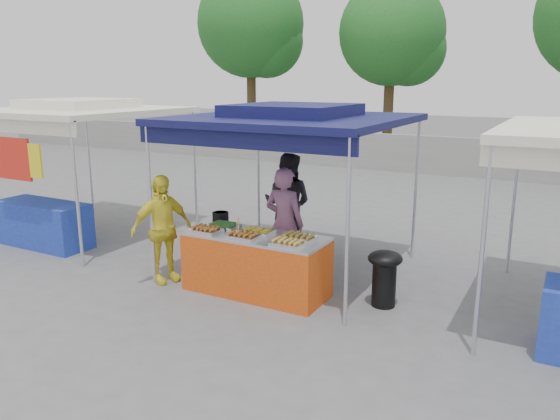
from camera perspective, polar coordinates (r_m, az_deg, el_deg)
The scene contains 22 objects.
ground_plane at distance 7.86m, azimuth -2.12°, elevation -8.37°, with size 80.00×80.00×0.00m, color #5F5F61.
back_wall at distance 17.82m, azimuth 16.32°, elevation 5.46°, with size 40.00×0.25×1.20m, color gray.
main_canopy at distance 8.16m, azimuth 1.26°, elevation 9.59°, with size 3.20×3.20×2.57m.
neighbor_stall_left at distance 10.79m, azimuth -21.64°, elevation 5.49°, with size 3.20×3.20×2.57m.
tree_0 at distance 22.21m, azimuth -2.68°, elevation 18.44°, with size 4.12×4.12×7.07m.
tree_1 at distance 20.53m, azimuth 12.02°, elevation 17.25°, with size 3.74×3.72×6.39m.
vendor_table at distance 7.63m, azimuth -2.53°, elevation -5.65°, with size 2.00×0.80×0.85m.
food_tray_fl at distance 7.66m, azimuth -7.76°, elevation -2.09°, with size 0.42×0.30×0.07m.
food_tray_fm at distance 7.32m, azimuth -3.82°, elevation -2.73°, with size 0.42×0.30×0.07m.
food_tray_fr at distance 7.00m, azimuth 0.83°, elevation -3.48°, with size 0.42×0.30×0.07m.
food_tray_bl at distance 7.86m, azimuth -5.85°, elevation -1.64°, with size 0.42×0.30×0.07m.
food_tray_bm at distance 7.54m, azimuth -2.32°, elevation -2.22°, with size 0.42×0.30×0.07m.
food_tray_br at distance 7.25m, azimuth 2.05°, elevation -2.88°, with size 0.42×0.30×0.07m.
cooking_pot at distance 8.21m, azimuth -6.23°, elevation -0.71°, with size 0.24×0.24×0.14m, color black.
skewer_cup at distance 7.38m, azimuth -4.42°, elevation -2.53°, with size 0.07×0.07×0.09m, color silver.
wok_burner at distance 7.32m, azimuth 10.86°, elevation -6.52°, with size 0.45×0.45×0.76m.
crate_left at distance 8.45m, azimuth -1.54°, elevation -5.77°, with size 0.46×0.33×0.28m, color #1529AC.
crate_right at distance 8.08m, azimuth 0.57°, elevation -6.57°, with size 0.51×0.36×0.31m, color #1529AC.
crate_stacked at distance 7.98m, azimuth 0.58°, elevation -4.50°, with size 0.51×0.36×0.31m, color #1529AC.
vendor_woman at distance 8.07m, azimuth 0.46°, elevation -1.44°, with size 0.62×0.40×1.69m, color #915C80.
helper_man at distance 9.24m, azimuth 0.78°, elevation 0.64°, with size 0.85×0.66×1.74m, color black.
customer_person at distance 8.13m, azimuth -12.25°, elevation -1.95°, with size 0.94×0.39×1.61m, color yellow.
Camera 1 is at (3.75, -6.26, 2.93)m, focal length 35.00 mm.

